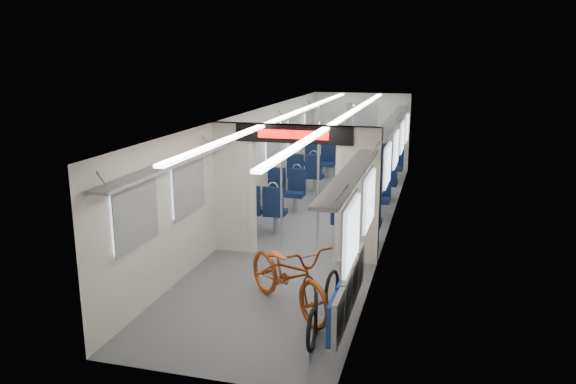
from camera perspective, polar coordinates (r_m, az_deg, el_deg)
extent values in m
plane|color=#515456|center=(11.78, 3.14, -3.15)|extent=(12.00, 12.00, 0.00)
cube|color=beige|center=(11.87, -3.65, 2.71)|extent=(0.02, 12.00, 2.30)
cube|color=beige|center=(11.29, 10.43, 1.92)|extent=(0.02, 12.00, 2.30)
cube|color=beige|center=(17.33, 7.42, 6.16)|extent=(2.90, 0.02, 2.30)
cube|color=beige|center=(5.99, -9.12, -8.83)|extent=(2.90, 0.02, 2.30)
cube|color=silver|center=(11.32, 3.29, 8.06)|extent=(2.90, 12.00, 0.02)
cube|color=white|center=(11.45, 0.57, 7.99)|extent=(0.12, 11.40, 0.04)
cube|color=white|center=(11.22, 6.06, 7.80)|extent=(0.12, 11.40, 0.04)
cube|color=beige|center=(9.96, -5.58, -0.39)|extent=(0.65, 0.18, 2.00)
cube|color=beige|center=(9.42, 7.33, -1.28)|extent=(0.65, 0.18, 2.00)
cube|color=beige|center=(9.40, 0.71, 5.97)|extent=(2.90, 0.18, 0.30)
cylinder|color=beige|center=(9.86, -3.82, -0.51)|extent=(0.20, 0.20, 2.00)
cylinder|color=beige|center=(9.47, 5.38, -1.15)|extent=(0.20, 0.20, 2.00)
cube|color=black|center=(9.30, 0.54, 5.88)|extent=(2.00, 0.03, 0.30)
cube|color=#FF0C07|center=(9.27, 0.50, 5.86)|extent=(1.20, 0.02, 0.14)
cube|color=silver|center=(7.55, -15.32, -2.35)|extent=(0.04, 1.00, 0.75)
cube|color=silver|center=(6.61, 6.51, -4.25)|extent=(0.04, 1.00, 0.75)
cube|color=silver|center=(8.91, -10.15, 0.39)|extent=(0.04, 1.00, 0.75)
cube|color=silver|center=(8.13, 8.27, -0.84)|extent=(0.04, 1.00, 0.75)
cube|color=silver|center=(11.35, -4.34, 3.47)|extent=(0.04, 1.00, 0.75)
cube|color=silver|center=(10.75, 10.09, 2.70)|extent=(0.04, 1.00, 0.75)
cube|color=silver|center=(13.13, -1.56, 4.92)|extent=(0.04, 1.00, 0.75)
cube|color=silver|center=(12.62, 10.92, 4.31)|extent=(0.04, 1.00, 0.75)
cube|color=silver|center=(14.94, 0.56, 6.02)|extent=(0.04, 1.00, 0.75)
cube|color=silver|center=(14.49, 11.53, 5.50)|extent=(0.04, 1.00, 0.75)
cube|color=silver|center=(16.67, 2.14, 6.84)|extent=(0.04, 1.00, 0.75)
cube|color=silver|center=(16.27, 11.99, 6.37)|extent=(0.04, 1.00, 0.75)
cube|color=gray|center=(8.03, -11.77, 2.86)|extent=(0.30, 3.60, 0.04)
cube|color=gray|center=(7.25, 6.44, 1.89)|extent=(0.30, 3.60, 0.04)
cube|color=gray|center=(13.59, -0.23, 7.57)|extent=(0.30, 7.60, 0.04)
cube|color=gray|center=(13.14, 10.59, 7.12)|extent=(0.30, 7.60, 0.04)
cube|color=gray|center=(17.29, 7.38, 5.65)|extent=(0.90, 0.05, 2.00)
imported|color=#9C4216|center=(7.74, 0.06, -8.40)|extent=(1.88, 1.81, 1.02)
cube|color=gray|center=(6.39, 5.10, -12.83)|extent=(0.06, 0.50, 0.57)
cube|color=navy|center=(6.40, 4.56, -12.77)|extent=(0.06, 0.46, 0.48)
cube|color=gray|center=(6.88, 5.94, -10.82)|extent=(0.06, 0.50, 0.57)
cube|color=navy|center=(6.89, 5.44, -10.77)|extent=(0.06, 0.46, 0.48)
cube|color=gray|center=(7.38, 6.66, -9.08)|extent=(0.06, 0.50, 0.57)
cube|color=navy|center=(7.39, 6.19, -9.04)|extent=(0.06, 0.46, 0.48)
cube|color=gray|center=(7.88, 7.27, -7.55)|extent=(0.06, 0.50, 0.57)
cube|color=navy|center=(7.89, 6.84, -7.52)|extent=(0.06, 0.46, 0.48)
torus|color=black|center=(6.86, 2.44, -14.03)|extent=(0.06, 0.52, 0.52)
torus|color=black|center=(7.28, 2.84, -12.27)|extent=(0.16, 0.52, 0.52)
torus|color=black|center=(7.98, 4.49, -9.88)|extent=(0.13, 0.52, 0.52)
cube|color=#0B1632|center=(11.06, -1.29, -2.09)|extent=(0.41, 0.38, 0.10)
cylinder|color=gray|center=(11.13, -1.28, -3.21)|extent=(0.10, 0.10, 0.35)
cube|color=#0B1632|center=(10.84, -1.53, -0.79)|extent=(0.41, 0.07, 0.50)
torus|color=silver|center=(10.78, -1.54, 0.49)|extent=(0.21, 0.03, 0.21)
cube|color=#0B1632|center=(12.50, 0.72, -0.22)|extent=(0.41, 0.38, 0.10)
cylinder|color=gray|center=(12.56, 0.72, -1.21)|extent=(0.10, 0.10, 0.35)
cube|color=#0B1632|center=(12.57, 0.90, 1.27)|extent=(0.41, 0.07, 0.50)
torus|color=silver|center=(12.52, 0.91, 2.39)|extent=(0.21, 0.03, 0.21)
cube|color=#0B1632|center=(11.20, -3.60, -1.92)|extent=(0.41, 0.38, 0.10)
cylinder|color=gray|center=(11.27, -3.58, -3.02)|extent=(0.10, 0.10, 0.35)
cube|color=#0B1632|center=(10.98, -3.88, -0.62)|extent=(0.41, 0.07, 0.50)
torus|color=silver|center=(10.92, -3.90, 0.64)|extent=(0.21, 0.03, 0.21)
cube|color=#0B1632|center=(12.62, -1.34, -0.08)|extent=(0.41, 0.38, 0.10)
cylinder|color=gray|center=(12.68, -1.34, -1.06)|extent=(0.10, 0.10, 0.35)
cube|color=#0B1632|center=(12.70, -1.15, 1.40)|extent=(0.41, 0.07, 0.50)
torus|color=silver|center=(12.64, -1.16, 2.50)|extent=(0.21, 0.03, 0.21)
cube|color=#0B1632|center=(10.61, 5.73, -2.87)|extent=(0.45, 0.42, 0.10)
cylinder|color=gray|center=(10.67, 5.70, -4.03)|extent=(0.10, 0.10, 0.35)
cube|color=#0B1632|center=(10.36, 5.62, -1.42)|extent=(0.45, 0.08, 0.55)
torus|color=silver|center=(10.29, 5.65, 0.05)|extent=(0.23, 0.03, 0.23)
cube|color=#0B1632|center=(12.22, 7.07, -0.65)|extent=(0.45, 0.42, 0.10)
cylinder|color=gray|center=(12.28, 7.04, -1.67)|extent=(0.10, 0.10, 0.35)
cube|color=#0B1632|center=(12.30, 7.23, 0.99)|extent=(0.45, 0.08, 0.55)
torus|color=silver|center=(12.25, 7.27, 2.24)|extent=(0.23, 0.03, 0.23)
cube|color=#0B1632|center=(10.55, 8.25, -3.05)|extent=(0.45, 0.42, 0.10)
cylinder|color=gray|center=(10.61, 8.21, -4.21)|extent=(0.10, 0.10, 0.35)
cube|color=#0B1632|center=(10.29, 8.20, -1.59)|extent=(0.45, 0.08, 0.55)
torus|color=silver|center=(10.23, 8.25, -0.12)|extent=(0.23, 0.03, 0.23)
cube|color=#0B1632|center=(12.16, 9.26, -0.80)|extent=(0.45, 0.42, 0.10)
cylinder|color=gray|center=(12.22, 9.22, -1.82)|extent=(0.10, 0.10, 0.35)
cube|color=#0B1632|center=(12.25, 9.41, 0.86)|extent=(0.45, 0.08, 0.55)
torus|color=silver|center=(12.19, 9.46, 2.11)|extent=(0.23, 0.03, 0.23)
cube|color=#0B1632|center=(14.39, 2.72, 1.65)|extent=(0.43, 0.40, 0.10)
cylinder|color=gray|center=(14.44, 2.71, 0.78)|extent=(0.10, 0.10, 0.35)
cube|color=#0B1632|center=(14.17, 2.59, 2.76)|extent=(0.43, 0.08, 0.53)
torus|color=silver|center=(14.12, 2.61, 3.80)|extent=(0.22, 0.03, 0.22)
cube|color=#0B1632|center=(15.95, 4.01, 2.85)|extent=(0.43, 0.40, 0.10)
cylinder|color=gray|center=(15.99, 3.99, 2.06)|extent=(0.10, 0.10, 0.35)
cube|color=#0B1632|center=(16.05, 4.14, 4.05)|extent=(0.43, 0.08, 0.53)
torus|color=silver|center=(16.00, 4.16, 4.98)|extent=(0.22, 0.03, 0.22)
cube|color=#0B1632|center=(14.49, 0.91, 1.76)|extent=(0.43, 0.40, 0.10)
cylinder|color=gray|center=(14.54, 0.91, 0.89)|extent=(0.10, 0.10, 0.35)
cube|color=#0B1632|center=(14.28, 0.75, 2.85)|extent=(0.43, 0.08, 0.53)
torus|color=silver|center=(14.23, 0.76, 3.89)|extent=(0.22, 0.03, 0.22)
cube|color=#0B1632|center=(16.04, 2.36, 2.94)|extent=(0.43, 0.40, 0.10)
cylinder|color=gray|center=(16.09, 2.35, 2.15)|extent=(0.10, 0.10, 0.35)
cube|color=#0B1632|center=(16.14, 2.50, 4.13)|extent=(0.43, 0.08, 0.53)
torus|color=silver|center=(16.10, 2.51, 5.06)|extent=(0.22, 0.03, 0.22)
cube|color=#0B1632|center=(13.85, 8.10, 1.05)|extent=(0.49, 0.46, 0.10)
cylinder|color=gray|center=(13.91, 8.07, 0.15)|extent=(0.10, 0.10, 0.35)
cube|color=#0B1632|center=(13.60, 8.05, 2.32)|extent=(0.49, 0.09, 0.60)
torus|color=silver|center=(13.55, 8.09, 3.56)|extent=(0.25, 0.03, 0.25)
cube|color=#0B1632|center=(15.65, 8.97, 2.50)|extent=(0.49, 0.46, 0.10)
cylinder|color=gray|center=(15.70, 8.94, 1.69)|extent=(0.10, 0.10, 0.35)
cube|color=#0B1632|center=(15.77, 9.10, 3.87)|extent=(0.49, 0.09, 0.60)
torus|color=silver|center=(15.72, 9.14, 4.94)|extent=(0.25, 0.03, 0.25)
cube|color=#0B1632|center=(13.81, 10.03, 0.93)|extent=(0.49, 0.46, 0.10)
cylinder|color=gray|center=(13.86, 9.99, 0.03)|extent=(0.10, 0.10, 0.35)
cube|color=#0B1632|center=(13.55, 10.02, 2.20)|extent=(0.49, 0.09, 0.60)
torus|color=silver|center=(13.50, 10.07, 3.44)|extent=(0.25, 0.03, 0.25)
cube|color=#0B1632|center=(15.61, 10.69, 2.40)|extent=(0.49, 0.46, 0.10)
cylinder|color=gray|center=(15.65, 10.65, 1.59)|extent=(0.10, 0.10, 0.35)
cube|color=#0B1632|center=(15.73, 10.80, 3.77)|extent=(0.49, 0.09, 0.60)
torus|color=silver|center=(15.68, 10.85, 4.85)|extent=(0.25, 0.03, 0.25)
cylinder|color=silver|center=(10.02, -0.68, 0.64)|extent=(0.04, 0.04, 2.30)
cylinder|color=silver|center=(9.94, 3.06, 0.51)|extent=(0.04, 0.04, 2.30)
cylinder|color=silver|center=(13.36, 3.14, 3.97)|extent=(0.04, 0.04, 2.30)
cylinder|color=silver|center=(13.41, 6.50, 3.94)|extent=(0.04, 0.04, 2.30)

